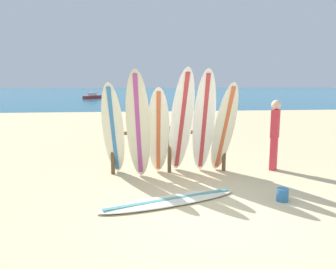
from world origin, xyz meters
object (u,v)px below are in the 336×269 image
(beachgoer_standing, at_px, (275,132))
(small_boat_offshore, at_px, (92,96))
(sand_bucket, at_px, (282,195))
(surfboard_leaning_center, at_px, (181,123))
(surfboard_leaning_right, at_px, (224,129))
(surfboard_lying_on_sand, at_px, (170,201))
(surfboard_rack, at_px, (169,143))
(surfboard_leaning_far_left, at_px, (113,130))
(surfboard_leaning_left, at_px, (138,125))
(surfboard_leaning_center_left, at_px, (158,132))
(surfboard_leaning_center_right, at_px, (204,123))

(beachgoer_standing, xyz_separation_m, small_boat_offshore, (-8.34, 33.33, -0.68))
(sand_bucket, bearing_deg, surfboard_leaning_center, 131.43)
(surfboard_leaning_right, height_order, surfboard_lying_on_sand, surfboard_leaning_right)
(surfboard_leaning_right, height_order, sand_bucket, surfboard_leaning_right)
(surfboard_leaning_center, distance_m, sand_bucket, 2.62)
(surfboard_lying_on_sand, xyz_separation_m, sand_bucket, (2.01, -0.14, 0.08))
(surfboard_rack, bearing_deg, beachgoer_standing, -0.88)
(surfboard_leaning_far_left, xyz_separation_m, beachgoer_standing, (3.80, 0.22, -0.13))
(surfboard_leaning_left, relative_size, surfboard_leaning_center_left, 1.18)
(surfboard_rack, height_order, surfboard_leaning_right, surfboard_leaning_right)
(surfboard_leaning_left, bearing_deg, surfboard_leaning_center, 9.89)
(sand_bucket, bearing_deg, surfboard_leaning_right, 108.93)
(surfboard_leaning_left, bearing_deg, beachgoer_standing, 7.06)
(surfboard_leaning_center_right, bearing_deg, surfboard_leaning_center, 175.63)
(beachgoer_standing, bearing_deg, surfboard_rack, 179.12)
(surfboard_leaning_center_left, bearing_deg, surfboard_lying_on_sand, -87.04)
(surfboard_leaning_right, bearing_deg, surfboard_rack, 166.01)
(surfboard_leaning_center_left, xyz_separation_m, surfboard_lying_on_sand, (0.08, -1.60, -0.98))
(surfboard_rack, relative_size, surfboard_leaning_center_right, 1.13)
(beachgoer_standing, relative_size, sand_bucket, 7.30)
(beachgoer_standing, height_order, sand_bucket, beachgoer_standing)
(sand_bucket, bearing_deg, surfboard_lying_on_sand, 176.13)
(surfboard_lying_on_sand, bearing_deg, surfboard_leaning_far_left, 122.64)
(surfboard_leaning_far_left, relative_size, surfboard_lying_on_sand, 0.80)
(surfboard_leaning_center_left, distance_m, surfboard_leaning_center, 0.56)
(surfboard_leaning_left, bearing_deg, sand_bucket, -32.51)
(beachgoer_standing, bearing_deg, sand_bucket, -109.50)
(surfboard_leaning_center_left, xyz_separation_m, surfboard_leaning_center, (0.52, 0.05, 0.20))
(surfboard_leaning_center_right, bearing_deg, surfboard_leaning_left, -174.95)
(surfboard_leaning_far_left, distance_m, small_boat_offshore, 33.86)
(surfboard_leaning_center_right, bearing_deg, surfboard_leaning_far_left, 178.34)
(surfboard_leaning_center_right, relative_size, sand_bucket, 10.37)
(surfboard_leaning_right, bearing_deg, surfboard_leaning_far_left, 178.90)
(surfboard_leaning_left, bearing_deg, small_boat_offshore, 98.58)
(surfboard_leaning_left, height_order, sand_bucket, surfboard_leaning_left)
(small_boat_offshore, bearing_deg, sand_bucket, -77.82)
(beachgoer_standing, height_order, small_boat_offshore, beachgoer_standing)
(surfboard_leaning_far_left, bearing_deg, surfboard_leaning_right, -1.10)
(small_boat_offshore, bearing_deg, surfboard_leaning_far_left, -82.28)
(surfboard_rack, distance_m, surfboard_leaning_center_right, 0.94)
(surfboard_lying_on_sand, height_order, sand_bucket, sand_bucket)
(surfboard_lying_on_sand, bearing_deg, surfboard_leaning_right, 48.98)
(surfboard_leaning_far_left, relative_size, surfboard_leaning_right, 1.00)
(surfboard_leaning_left, distance_m, surfboard_leaning_center_left, 0.49)
(surfboard_leaning_center_left, xyz_separation_m, sand_bucket, (2.10, -1.74, -0.90))
(surfboard_leaning_far_left, relative_size, beachgoer_standing, 1.25)
(beachgoer_standing, bearing_deg, surfboard_leaning_right, -168.71)
(surfboard_leaning_right, height_order, small_boat_offshore, surfboard_leaning_right)
(surfboard_leaning_center_left, relative_size, surfboard_lying_on_sand, 0.76)
(surfboard_leaning_left, relative_size, surfboard_leaning_center_right, 0.99)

